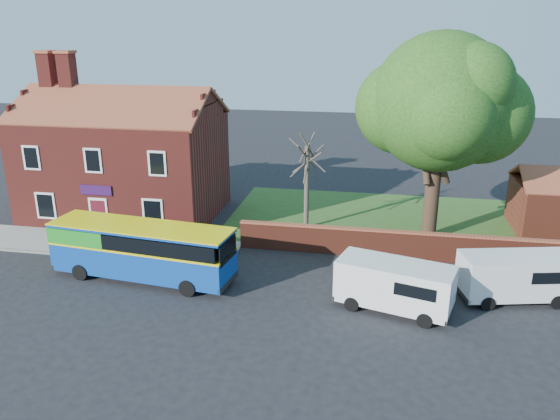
% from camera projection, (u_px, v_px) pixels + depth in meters
% --- Properties ---
extents(ground, '(120.00, 120.00, 0.00)m').
position_uv_depth(ground, '(162.00, 301.00, 25.32)').
color(ground, black).
rests_on(ground, ground).
extents(pavement, '(18.00, 3.50, 0.12)m').
position_uv_depth(pavement, '(87.00, 243.00, 31.86)').
color(pavement, gray).
rests_on(pavement, ground).
extents(kerb, '(18.00, 0.15, 0.14)m').
position_uv_depth(kerb, '(70.00, 255.00, 30.23)').
color(kerb, slate).
rests_on(kerb, ground).
extents(grass_strip, '(26.00, 12.00, 0.04)m').
position_uv_depth(grass_strip, '(430.00, 223.00, 35.17)').
color(grass_strip, '#426B28').
rests_on(grass_strip, ground).
extents(shop_building, '(12.30, 8.13, 10.50)m').
position_uv_depth(shop_building, '(125.00, 164.00, 36.14)').
color(shop_building, maroon).
rests_on(shop_building, ground).
extents(boundary_wall, '(22.00, 0.38, 1.60)m').
position_uv_depth(boundary_wall, '(439.00, 247.00, 29.33)').
color(boundary_wall, maroon).
rests_on(boundary_wall, ground).
extents(bus, '(9.49, 3.43, 2.83)m').
position_uv_depth(bus, '(137.00, 248.00, 27.15)').
color(bus, '#0E3F9C').
rests_on(bus, ground).
extents(van_near, '(5.42, 3.33, 2.22)m').
position_uv_depth(van_near, '(395.00, 284.00, 24.17)').
color(van_near, white).
rests_on(van_near, ground).
extents(van_far, '(5.32, 3.08, 2.19)m').
position_uv_depth(van_far, '(516.00, 275.00, 25.05)').
color(van_far, white).
rests_on(van_far, ground).
extents(large_tree, '(9.81, 7.76, 11.96)m').
position_uv_depth(large_tree, '(442.00, 106.00, 30.56)').
color(large_tree, black).
rests_on(large_tree, ground).
extents(bare_tree, '(2.16, 2.57, 5.76)m').
position_uv_depth(bare_tree, '(307.00, 183.00, 33.49)').
color(bare_tree, '#4C4238').
rests_on(bare_tree, ground).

